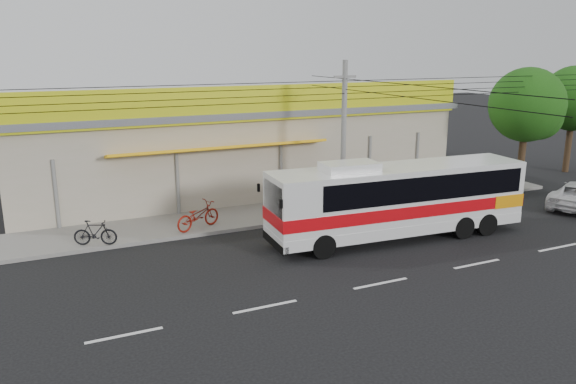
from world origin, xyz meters
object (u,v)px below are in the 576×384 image
tree_near (529,107)px  tree_far (576,101)px  coach_bus (402,196)px  motorbike_dark (95,233)px  motorbike_red (198,216)px  utility_pole (345,89)px

tree_near → tree_far: size_ratio=1.01×
coach_bus → motorbike_dark: 11.79m
motorbike_dark → tree_far: (27.83, 2.21, 3.68)m
motorbike_dark → tree_near: (21.94, 0.29, 3.70)m
tree_near → tree_far: 6.20m
coach_bus → motorbike_red: coach_bus is taller
motorbike_red → tree_near: tree_near is taller
tree_far → utility_pole: bearing=-171.2°
motorbike_dark → utility_pole: size_ratio=0.05×
motorbike_red → tree_far: 24.13m
coach_bus → tree_near: tree_near is taller
utility_pole → tree_near: bearing=3.9°
tree_near → motorbike_red: bearing=179.9°
motorbike_red → motorbike_dark: motorbike_red is taller
coach_bus → utility_pole: (-0.82, 3.21, 3.93)m
motorbike_dark → motorbike_red: bearing=-62.9°
utility_pole → tree_far: bearing=8.8°
utility_pole → coach_bus: bearing=-75.7°
motorbike_red → tree_near: bearing=-113.2°
coach_bus → tree_near: size_ratio=1.65×
motorbike_red → utility_pole: bearing=-120.6°
motorbike_dark → tree_near: size_ratio=0.25×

